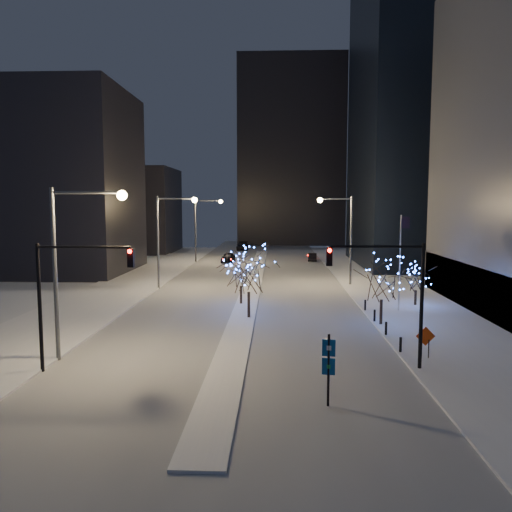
{
  "coord_description": "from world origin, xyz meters",
  "views": [
    {
      "loc": [
        2.63,
        -25.78,
        9.01
      ],
      "look_at": [
        1.06,
        13.37,
        5.0
      ],
      "focal_mm": 35.0,
      "sensor_mm": 36.0,
      "label": 1
    }
  ],
  "objects_px": {
    "wayfinding_sign": "(329,362)",
    "holiday_tree_median_far": "(241,271)",
    "traffic_signal_east": "(393,284)",
    "holiday_tree_plaza_near": "(382,280)",
    "holiday_tree_median_near": "(249,271)",
    "street_lamp_w_mid": "(168,229)",
    "construction_sign": "(425,339)",
    "car_near": "(228,258)",
    "car_mid": "(312,257)",
    "street_lamp_east": "(343,228)",
    "car_far": "(243,246)",
    "street_lamp_w_near": "(72,249)",
    "traffic_signal_west": "(68,285)",
    "street_lamp_w_far": "(202,221)",
    "holiday_tree_plaza_far": "(416,278)"
  },
  "relations": [
    {
      "from": "street_lamp_w_near",
      "to": "street_lamp_w_mid",
      "type": "height_order",
      "value": "same"
    },
    {
      "from": "traffic_signal_east",
      "to": "car_near",
      "type": "xyz_separation_m",
      "value": [
        -13.84,
        51.27,
        -4.0
      ]
    },
    {
      "from": "traffic_signal_east",
      "to": "construction_sign",
      "type": "xyz_separation_m",
      "value": [
        2.38,
        1.82,
        -3.49
      ]
    },
    {
      "from": "car_mid",
      "to": "holiday_tree_median_near",
      "type": "height_order",
      "value": "holiday_tree_median_near"
    },
    {
      "from": "street_lamp_east",
      "to": "holiday_tree_plaza_near",
      "type": "distance_m",
      "value": 19.11
    },
    {
      "from": "car_near",
      "to": "car_mid",
      "type": "relative_size",
      "value": 1.15
    },
    {
      "from": "construction_sign",
      "to": "street_lamp_w_far",
      "type": "bearing_deg",
      "value": 109.43
    },
    {
      "from": "car_far",
      "to": "street_lamp_w_mid",
      "type": "bearing_deg",
      "value": -96.52
    },
    {
      "from": "car_mid",
      "to": "holiday_tree_plaza_far",
      "type": "xyz_separation_m",
      "value": [
        6.56,
        -36.28,
        1.93
      ]
    },
    {
      "from": "wayfinding_sign",
      "to": "street_lamp_w_far",
      "type": "bearing_deg",
      "value": 113.13
    },
    {
      "from": "street_lamp_w_near",
      "to": "traffic_signal_east",
      "type": "distance_m",
      "value": 17.99
    },
    {
      "from": "car_near",
      "to": "holiday_tree_plaza_near",
      "type": "bearing_deg",
      "value": -64.33
    },
    {
      "from": "traffic_signal_west",
      "to": "holiday_tree_plaza_near",
      "type": "bearing_deg",
      "value": 30.45
    },
    {
      "from": "car_near",
      "to": "car_mid",
      "type": "height_order",
      "value": "car_near"
    },
    {
      "from": "holiday_tree_plaza_near",
      "to": "traffic_signal_west",
      "type": "bearing_deg",
      "value": -149.55
    },
    {
      "from": "car_near",
      "to": "street_lamp_w_mid",
      "type": "bearing_deg",
      "value": -93.93
    },
    {
      "from": "wayfinding_sign",
      "to": "holiday_tree_median_far",
      "type": "bearing_deg",
      "value": 112.84
    },
    {
      "from": "traffic_signal_east",
      "to": "holiday_tree_median_near",
      "type": "bearing_deg",
      "value": 124.95
    },
    {
      "from": "street_lamp_east",
      "to": "holiday_tree_median_far",
      "type": "distance_m",
      "value": 15.94
    },
    {
      "from": "street_lamp_w_near",
      "to": "car_mid",
      "type": "xyz_separation_m",
      "value": [
        17.47,
        52.82,
        -5.86
      ]
    },
    {
      "from": "car_far",
      "to": "holiday_tree_plaza_near",
      "type": "xyz_separation_m",
      "value": [
        14.57,
        -62.77,
        2.67
      ]
    },
    {
      "from": "car_mid",
      "to": "holiday_tree_plaza_near",
      "type": "relative_size",
      "value": 0.77
    },
    {
      "from": "holiday_tree_median_near",
      "to": "holiday_tree_median_far",
      "type": "bearing_deg",
      "value": 100.34
    },
    {
      "from": "car_near",
      "to": "construction_sign",
      "type": "xyz_separation_m",
      "value": [
        16.23,
        -49.45,
        0.51
      ]
    },
    {
      "from": "traffic_signal_east",
      "to": "construction_sign",
      "type": "height_order",
      "value": "traffic_signal_east"
    },
    {
      "from": "car_near",
      "to": "car_far",
      "type": "bearing_deg",
      "value": 92.93
    },
    {
      "from": "car_far",
      "to": "holiday_tree_median_near",
      "type": "xyz_separation_m",
      "value": [
        4.57,
        -60.83,
        3.04
      ]
    },
    {
      "from": "car_far",
      "to": "wayfinding_sign",
      "type": "relative_size",
      "value": 1.68
    },
    {
      "from": "car_near",
      "to": "construction_sign",
      "type": "relative_size",
      "value": 2.4
    },
    {
      "from": "car_mid",
      "to": "holiday_tree_plaza_far",
      "type": "relative_size",
      "value": 1.03
    },
    {
      "from": "construction_sign",
      "to": "traffic_signal_west",
      "type": "bearing_deg",
      "value": -174.84
    },
    {
      "from": "holiday_tree_plaza_near",
      "to": "wayfinding_sign",
      "type": "xyz_separation_m",
      "value": [
        -5.5,
        -15.2,
        -1.44
      ]
    },
    {
      "from": "car_mid",
      "to": "holiday_tree_plaza_near",
      "type": "height_order",
      "value": "holiday_tree_plaza_near"
    },
    {
      "from": "car_far",
      "to": "holiday_tree_median_far",
      "type": "relative_size",
      "value": 1.18
    },
    {
      "from": "street_lamp_w_mid",
      "to": "car_mid",
      "type": "xyz_separation_m",
      "value": [
        17.47,
        27.82,
        -5.86
      ]
    },
    {
      "from": "wayfinding_sign",
      "to": "holiday_tree_plaza_near",
      "type": "bearing_deg",
      "value": 79.28
    },
    {
      "from": "car_far",
      "to": "wayfinding_sign",
      "type": "height_order",
      "value": "wayfinding_sign"
    },
    {
      "from": "street_lamp_east",
      "to": "car_mid",
      "type": "relative_size",
      "value": 2.56
    },
    {
      "from": "street_lamp_east",
      "to": "traffic_signal_east",
      "type": "bearing_deg",
      "value": -92.26
    },
    {
      "from": "street_lamp_w_near",
      "to": "street_lamp_w_far",
      "type": "distance_m",
      "value": 50.0
    },
    {
      "from": "street_lamp_w_near",
      "to": "holiday_tree_median_far",
      "type": "relative_size",
      "value": 2.13
    },
    {
      "from": "street_lamp_w_mid",
      "to": "construction_sign",
      "type": "xyz_separation_m",
      "value": [
        20.26,
        -24.19,
        -5.22
      ]
    },
    {
      "from": "street_lamp_w_near",
      "to": "traffic_signal_west",
      "type": "bearing_deg",
      "value": -76.04
    },
    {
      "from": "car_mid",
      "to": "holiday_tree_median_near",
      "type": "xyz_separation_m",
      "value": [
        -8.04,
        -41.75,
        3.2
      ]
    },
    {
      "from": "street_lamp_east",
      "to": "holiday_tree_median_near",
      "type": "height_order",
      "value": "street_lamp_east"
    },
    {
      "from": "street_lamp_w_far",
      "to": "car_mid",
      "type": "height_order",
      "value": "street_lamp_w_far"
    },
    {
      "from": "traffic_signal_east",
      "to": "holiday_tree_plaza_near",
      "type": "height_order",
      "value": "traffic_signal_east"
    },
    {
      "from": "holiday_tree_plaza_near",
      "to": "car_mid",
      "type": "bearing_deg",
      "value": 92.57
    },
    {
      "from": "traffic_signal_west",
      "to": "wayfinding_sign",
      "type": "height_order",
      "value": "traffic_signal_west"
    },
    {
      "from": "car_mid",
      "to": "wayfinding_sign",
      "type": "relative_size",
      "value": 1.18
    }
  ]
}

